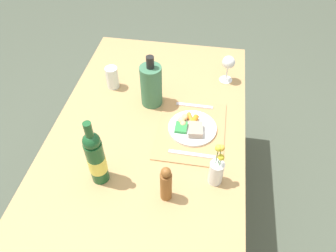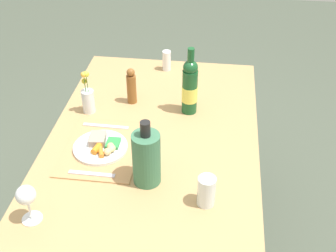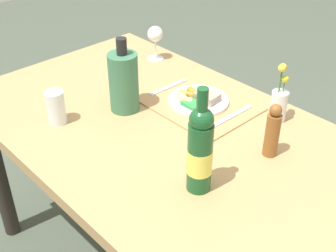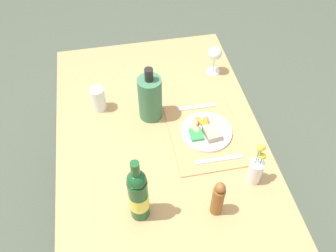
# 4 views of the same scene
# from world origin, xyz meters

# --- Properties ---
(ground_plane) EXTENTS (8.00, 8.00, 0.00)m
(ground_plane) POSITION_xyz_m (0.00, 0.00, 0.00)
(ground_plane) COLOR #485143
(dining_table) EXTENTS (1.57, 0.93, 0.78)m
(dining_table) POSITION_xyz_m (0.00, 0.00, 0.68)
(dining_table) COLOR tan
(dining_table) RESTS_ON ground_plane
(placemat) EXTENTS (0.41, 0.32, 0.01)m
(placemat) POSITION_xyz_m (0.04, -0.21, 0.78)
(placemat) COLOR tan
(placemat) RESTS_ON dining_table
(dinner_plate) EXTENTS (0.23, 0.23, 0.04)m
(dinner_plate) POSITION_xyz_m (0.05, -0.21, 0.79)
(dinner_plate) COLOR silver
(dinner_plate) RESTS_ON placemat
(fork) EXTENTS (0.02, 0.21, 0.00)m
(fork) POSITION_xyz_m (-0.11, -0.23, 0.78)
(fork) COLOR silver
(fork) RESTS_ON placemat
(knife) EXTENTS (0.02, 0.19, 0.00)m
(knife) POSITION_xyz_m (0.21, -0.20, 0.78)
(knife) COLOR silver
(knife) RESTS_ON placemat
(wine_bottle) EXTENTS (0.07, 0.07, 0.33)m
(wine_bottle) POSITION_xyz_m (-0.29, 0.14, 0.91)
(wine_bottle) COLOR #184F26
(wine_bottle) RESTS_ON dining_table
(pepper_mill) EXTENTS (0.05, 0.05, 0.19)m
(pepper_mill) POSITION_xyz_m (-0.33, -0.15, 0.86)
(pepper_mill) COLOR brown
(pepper_mill) RESTS_ON dining_table
(cooler_bottle) EXTENTS (0.11, 0.11, 0.28)m
(cooler_bottle) POSITION_xyz_m (0.21, 0.02, 0.89)
(cooler_bottle) COLOR #3B704F
(cooler_bottle) RESTS_ON dining_table
(wine_glass) EXTENTS (0.07, 0.07, 0.16)m
(wine_glass) POSITION_xyz_m (0.46, -0.36, 0.89)
(wine_glass) COLOR white
(wine_glass) RESTS_ON dining_table
(water_tumbler) EXTENTS (0.07, 0.07, 0.12)m
(water_tumbler) POSITION_xyz_m (0.30, 0.25, 0.83)
(water_tumbler) COLOR silver
(water_tumbler) RESTS_ON dining_table
(flower_vase) EXTENTS (0.06, 0.06, 0.22)m
(flower_vase) POSITION_xyz_m (-0.23, -0.34, 0.85)
(flower_vase) COLOR silver
(flower_vase) RESTS_ON dining_table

